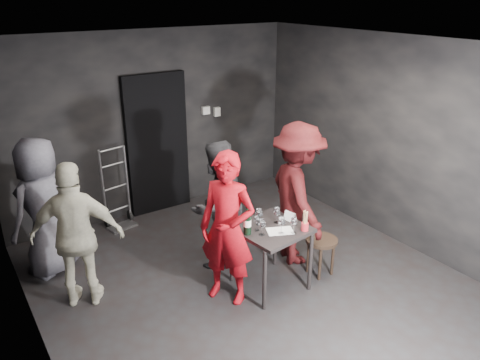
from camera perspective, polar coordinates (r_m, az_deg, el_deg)
floor at (r=5.62m, az=1.29°, el=-12.43°), size 4.50×5.00×0.02m
ceiling at (r=4.65m, az=1.59°, el=16.10°), size 4.50×5.00×0.02m
wall_back at (r=7.06m, az=-10.41°, el=6.73°), size 4.50×0.04×2.70m
wall_front at (r=3.49m, az=26.40°, el=-12.40°), size 4.50×0.04×2.70m
wall_left at (r=4.22m, az=-24.59°, el=-5.93°), size 0.04×5.00×2.70m
wall_right at (r=6.47m, az=18.01°, el=4.56°), size 0.04×5.00×2.70m
doorway at (r=7.09m, az=-10.05°, el=4.29°), size 0.95×0.10×2.10m
wallbox_upper at (r=7.36m, az=-4.20°, el=8.47°), size 0.12×0.06×0.12m
wallbox_lower at (r=7.47m, az=-2.84°, el=8.31°), size 0.10×0.06×0.14m
hand_truck at (r=6.98m, az=-14.53°, el=-3.77°), size 0.39×0.34×1.18m
tasting_table at (r=5.26m, az=3.80°, el=-6.75°), size 0.72×0.72×0.75m
stool at (r=5.67m, az=9.88°, el=-7.86°), size 0.38×0.38×0.47m
server_red at (r=4.91m, az=-1.57°, el=-4.85°), size 0.77×0.84×1.93m
woman_black at (r=5.61m, az=-2.83°, el=-2.59°), size 0.91×0.66×1.69m
man_maroon at (r=5.64m, az=7.08°, el=-0.20°), size 1.01×1.49×2.12m
bystander_cream at (r=5.15m, az=-19.30°, el=-5.79°), size 1.15×0.92×1.77m
bystander_grey at (r=5.85m, az=-22.97°, el=-2.21°), size 1.06×0.89×1.90m
tasting_mat at (r=5.15m, az=4.90°, el=-6.21°), size 0.34×0.29×0.00m
wine_glass_a at (r=5.01m, az=2.71°, el=-5.68°), size 0.08×0.08×0.20m
wine_glass_b at (r=5.11m, az=2.11°, el=-5.24°), size 0.08×0.08×0.18m
wine_glass_c at (r=5.21m, az=2.34°, el=-4.43°), size 0.10×0.10×0.21m
wine_glass_d at (r=5.05m, az=5.06°, el=-5.42°), size 0.11×0.11×0.22m
wine_glass_e at (r=5.07m, az=6.57°, el=-5.46°), size 0.10×0.10×0.20m
wine_glass_f at (r=5.28m, az=4.53°, el=-4.21°), size 0.09×0.09×0.20m
wine_bottle at (r=5.02m, az=0.91°, el=-5.26°), size 0.08×0.08×0.34m
breadstick_cup at (r=5.14m, az=7.95°, el=-4.97°), size 0.08×0.08×0.25m
reserved_card at (r=5.35m, az=6.02°, el=-4.44°), size 0.11×0.16×0.11m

